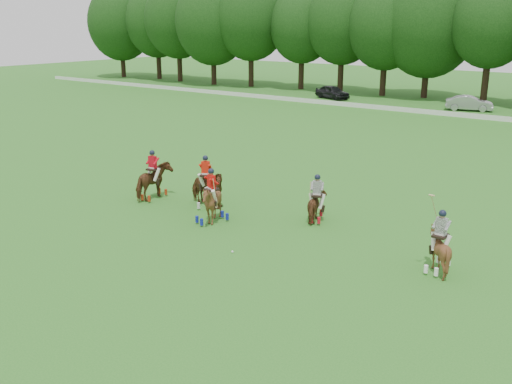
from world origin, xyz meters
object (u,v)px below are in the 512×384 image
Objects in this scene: polo_red_b at (206,188)px; polo_stripe_a at (317,205)px; polo_red_c at (212,203)px; car_mid at (469,103)px; car_left at (332,92)px; polo_stripe_b at (439,250)px; polo_ball at (232,252)px; polo_red_a at (154,181)px.

polo_red_b reaches higher than polo_stripe_a.
car_mid is at bearing 91.19° from polo_red_c.
car_left is 40.37m from polo_red_b.
car_mid is (15.11, 0.00, -0.03)m from car_left.
polo_ball is (-6.79, -2.96, -0.76)m from polo_stripe_b.
polo_red_b is 0.88× the size of polo_stripe_b.
polo_red_b is at bearing 162.67° from car_mid.
polo_red_a is 14.13m from polo_stripe_b.
polo_stripe_a is at bearing -132.39° from car_left.
polo_stripe_b reaches higher than polo_red_a.
car_left is 1.81× the size of polo_red_c.
car_left is at bearing 74.05° from car_mid.
polo_red_c is (1.73, -1.61, -0.01)m from polo_red_b.
car_left is 2.09× the size of polo_stripe_a.
polo_red_b is 5.92m from polo_ball.
polo_stripe_b is (11.32, -0.76, -0.09)m from polo_red_b.
polo_stripe_a is 23.41× the size of polo_ball.
car_left is 1.00× the size of car_mid.
car_left is at bearing 118.02° from polo_stripe_a.
polo_red_c reaches higher than car_left.
polo_stripe_b reaches higher than polo_red_b.
polo_red_c is at bearing 142.97° from polo_ball.
polo_red_c is at bearing -141.18° from polo_stripe_a.
polo_red_a is 1.16× the size of polo_stripe_a.
polo_stripe_b is at bearing -126.92° from car_left.
car_left is 46.22m from polo_stripe_b.
polo_stripe_b is at bearing 179.16° from car_mid.
polo_red_c reaches higher than polo_ball.
polo_ball is at bearing -136.14° from car_left.
polo_red_b is 1.01× the size of polo_red_c.
polo_red_a is at bearing 179.60° from polo_stripe_b.
polo_stripe_b is at bearing 5.06° from polo_red_c.
polo_stripe_b reaches higher than car_mid.
polo_red_a reaches higher than polo_ball.
polo_stripe_a reaches higher than car_left.
polo_ball is (2.80, -2.11, -0.84)m from polo_red_c.
car_left is 1.58× the size of polo_stripe_b.
polo_red_b is at bearing -166.80° from polo_stripe_a.
polo_red_c is 9.63m from polo_stripe_b.
polo_stripe_b is (10.41, -38.54, 0.08)m from car_mid.
polo_stripe_b is (6.06, -1.99, 0.06)m from polo_stripe_a.
polo_stripe_a is at bearing 170.83° from car_mid.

